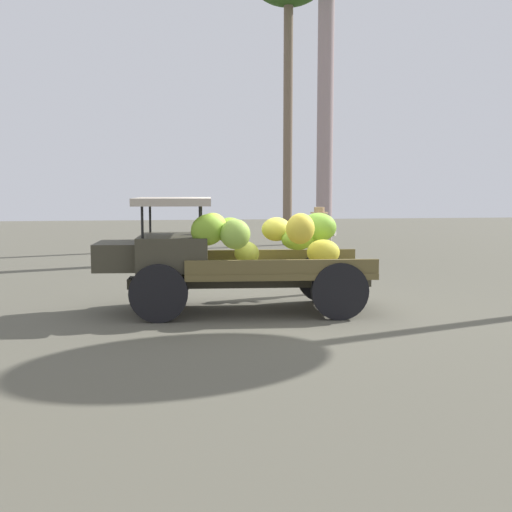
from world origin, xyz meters
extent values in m
plane|color=#5C584A|center=(0.00, 0.00, 0.00)|extent=(60.00, 60.00, 0.00)
cube|color=#3A372A|center=(0.45, 0.18, 0.50)|extent=(4.02, 0.73, 0.16)
cylinder|color=black|center=(1.96, 0.87, 0.45)|extent=(0.91, 0.21, 0.90)
cylinder|color=black|center=(1.84, -0.73, 0.45)|extent=(0.91, 0.21, 0.90)
cylinder|color=black|center=(-0.83, 1.08, 0.45)|extent=(0.91, 0.21, 0.90)
cylinder|color=black|center=(-0.95, -0.52, 0.45)|extent=(0.91, 0.21, 0.90)
cube|color=brown|center=(0.01, 0.21, 0.68)|extent=(3.12, 1.94, 0.10)
cube|color=brown|center=(0.06, 1.01, 0.84)|extent=(3.00, 0.30, 0.22)
cube|color=brown|center=(-0.05, -0.59, 0.84)|extent=(3.00, 0.30, 0.22)
cube|color=#3A372A|center=(1.70, 0.09, 1.00)|extent=(1.21, 1.60, 0.55)
cube|color=#3A372A|center=(2.60, 0.02, 0.95)|extent=(0.78, 1.11, 0.44)
cylinder|color=black|center=(2.19, 0.70, 1.55)|extent=(0.04, 0.04, 0.55)
cylinder|color=black|center=(2.09, -0.59, 1.55)|extent=(0.04, 0.04, 0.55)
cylinder|color=black|center=(1.31, 0.76, 1.55)|extent=(0.04, 0.04, 0.55)
cylinder|color=black|center=(1.21, -0.53, 1.55)|extent=(0.04, 0.04, 0.55)
cube|color=#B2A595|center=(1.70, 0.09, 1.83)|extent=(1.33, 1.61, 0.12)
ellipsoid|color=#85BC2D|center=(0.73, -0.39, 1.32)|extent=(0.54, 0.58, 0.54)
ellipsoid|color=#81AF2D|center=(1.19, 0.70, 1.40)|extent=(0.69, 0.69, 0.62)
ellipsoid|color=#83BF36|center=(-0.77, -0.10, 1.38)|extent=(0.79, 0.75, 0.56)
ellipsoid|color=yellow|center=(-0.73, 0.42, 0.99)|extent=(0.56, 0.47, 0.52)
ellipsoid|color=#8DBD33|center=(-0.41, -0.04, 1.18)|extent=(0.81, 0.71, 0.49)
ellipsoid|color=#B4D138|center=(1.06, -0.08, 1.40)|extent=(0.63, 0.58, 0.54)
ellipsoid|color=yellow|center=(-0.04, -0.12, 1.35)|extent=(0.66, 0.64, 0.49)
ellipsoid|color=#8EB841|center=(0.77, 0.80, 1.34)|extent=(0.49, 0.50, 0.54)
ellipsoid|color=#BDCA46|center=(0.46, -0.21, 0.94)|extent=(0.59, 0.60, 0.41)
ellipsoid|color=yellow|center=(-0.27, 0.75, 1.41)|extent=(0.65, 0.71, 0.60)
cylinder|color=#846146|center=(-1.22, -1.34, 0.40)|extent=(0.15, 0.15, 0.80)
cylinder|color=#846146|center=(-0.97, -1.30, 0.40)|extent=(0.15, 0.15, 0.80)
cube|color=#BEB6A5|center=(-1.10, -1.32, 1.10)|extent=(0.43, 0.30, 0.60)
cylinder|color=#BEB6A5|center=(-1.21, -1.24, 1.19)|extent=(0.36, 0.34, 0.10)
cylinder|color=#BEB6A5|center=(-1.01, -1.21, 1.19)|extent=(0.28, 0.40, 0.10)
sphere|color=#89664C|center=(-1.10, -1.32, 1.51)|extent=(0.22, 0.22, 0.22)
cylinder|color=#9A7954|center=(-1.10, -1.32, 1.57)|extent=(0.34, 0.34, 0.02)
cylinder|color=#9A7954|center=(-1.10, -1.32, 1.63)|extent=(0.20, 0.20, 0.10)
cylinder|color=gray|center=(-3.02, -8.35, 4.23)|extent=(0.49, 0.49, 8.45)
cylinder|color=#735F4D|center=(-2.56, -11.80, 4.45)|extent=(0.33, 0.33, 8.91)
camera|label=1|loc=(1.87, 10.45, 2.05)|focal=44.21mm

